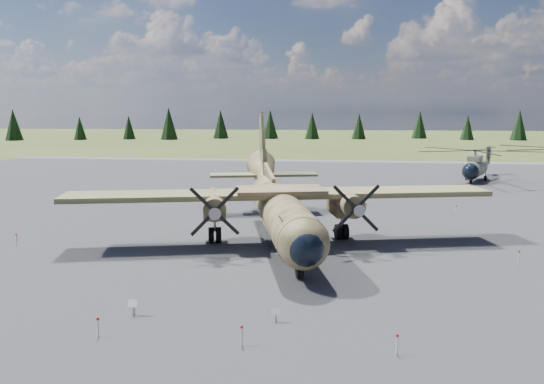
# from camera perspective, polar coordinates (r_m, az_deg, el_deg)

# --- Properties ---
(ground) EXTENTS (500.00, 500.00, 0.00)m
(ground) POSITION_cam_1_polar(r_m,az_deg,el_deg) (34.74, -2.23, -6.74)
(ground) COLOR #4D5727
(ground) RESTS_ON ground
(apron) EXTENTS (120.00, 120.00, 0.04)m
(apron) POSITION_cam_1_polar(r_m,az_deg,el_deg) (44.35, 0.02, -3.37)
(apron) COLOR slate
(apron) RESTS_ON ground
(transport_plane) EXTENTS (29.51, 26.41, 9.79)m
(transport_plane) POSITION_cam_1_polar(r_m,az_deg,el_deg) (38.27, 0.67, -0.99)
(transport_plane) COLOR #3C3C21
(transport_plane) RESTS_ON ground
(helicopter_near) EXTENTS (22.02, 22.02, 4.28)m
(helicopter_near) POSITION_cam_1_polar(r_m,az_deg,el_deg) (76.02, 21.07, 3.36)
(helicopter_near) COLOR gray
(helicopter_near) RESTS_ON ground
(info_placard_left) EXTENTS (0.51, 0.27, 0.77)m
(info_placard_left) POSITION_cam_1_polar(r_m,az_deg,el_deg) (25.35, -14.69, -11.68)
(info_placard_left) COLOR gray
(info_placard_left) RESTS_ON ground
(info_placard_right) EXTENTS (0.42, 0.20, 0.64)m
(info_placard_right) POSITION_cam_1_polar(r_m,az_deg,el_deg) (23.92, 0.41, -12.87)
(info_placard_right) COLOR gray
(info_placard_right) RESTS_ON ground
(barrier_fence) EXTENTS (33.12, 29.62, 0.85)m
(barrier_fence) POSITION_cam_1_polar(r_m,az_deg,el_deg) (34.62, -3.01, -5.93)
(barrier_fence) COLOR silver
(barrier_fence) RESTS_ON ground
(treeline) EXTENTS (327.63, 328.84, 10.99)m
(treeline) POSITION_cam_1_polar(r_m,az_deg,el_deg) (39.00, -0.12, 1.95)
(treeline) COLOR black
(treeline) RESTS_ON ground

